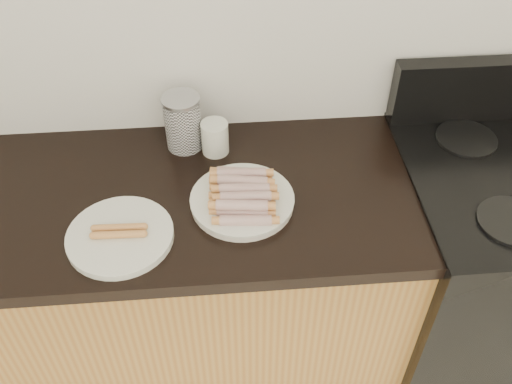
{
  "coord_description": "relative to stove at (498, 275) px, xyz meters",
  "views": [
    {
      "loc": [
        -0.13,
        0.56,
        1.99
      ],
      "look_at": [
        -0.04,
        1.62,
        0.96
      ],
      "focal_mm": 40.0,
      "sensor_mm": 36.0,
      "label": 1
    }
  ],
  "objects": [
    {
      "name": "wall_back",
      "position": [
        -0.78,
        0.32,
        0.84
      ],
      "size": [
        4.0,
        0.04,
        2.6
      ],
      "primitive_type": "cube",
      "color": "silver",
      "rests_on": "ground"
    },
    {
      "name": "main_plate",
      "position": [
        -0.86,
        -0.03,
        0.45
      ],
      "size": [
        0.36,
        0.36,
        0.02
      ],
      "primitive_type": "cylinder",
      "rotation": [
        0.0,
        0.0,
        0.41
      ],
      "color": "white",
      "rests_on": "counter_slab"
    },
    {
      "name": "cabinet_base",
      "position": [
        -1.48,
        0.01,
        -0.03
      ],
      "size": [
        2.2,
        0.59,
        0.86
      ],
      "primitive_type": "cube",
      "color": "olive",
      "rests_on": "floor"
    },
    {
      "name": "canister",
      "position": [
        -1.01,
        0.23,
        0.53
      ],
      "size": [
        0.11,
        0.11,
        0.17
      ],
      "rotation": [
        0.0,
        0.0,
        -0.4
      ],
      "color": "white",
      "rests_on": "counter_slab"
    },
    {
      "name": "counter_slab",
      "position": [
        -1.48,
        0.01,
        0.42
      ],
      "size": [
        2.2,
        0.62,
        0.04
      ],
      "primitive_type": "cube",
      "color": "black",
      "rests_on": "cabinet_base"
    },
    {
      "name": "stove",
      "position": [
        0.0,
        0.0,
        0.0
      ],
      "size": [
        0.76,
        0.65,
        0.91
      ],
      "color": "black",
      "rests_on": "floor"
    },
    {
      "name": "burner_far_left",
      "position": [
        -0.17,
        0.17,
        0.46
      ],
      "size": [
        0.18,
        0.18,
        0.01
      ],
      "primitive_type": "cylinder",
      "color": "black",
      "rests_on": "stove"
    },
    {
      "name": "plain_sausages",
      "position": [
        -1.17,
        -0.13,
        0.47
      ],
      "size": [
        0.13,
        0.05,
        0.02
      ],
      "rotation": [
        0.0,
        0.0,
        -0.03
      ],
      "color": "#CD7347",
      "rests_on": "side_plate"
    },
    {
      "name": "side_plate",
      "position": [
        -1.17,
        -0.13,
        0.45
      ],
      "size": [
        0.35,
        0.35,
        0.02
      ],
      "primitive_type": "cylinder",
      "rotation": [
        0.0,
        0.0,
        0.41
      ],
      "color": "white",
      "rests_on": "counter_slab"
    },
    {
      "name": "burner_near_left",
      "position": [
        -0.17,
        -0.17,
        0.46
      ],
      "size": [
        0.18,
        0.18,
        0.01
      ],
      "primitive_type": "cylinder",
      "color": "black",
      "rests_on": "stove"
    },
    {
      "name": "hotdog_pile",
      "position": [
        -0.86,
        -0.03,
        0.49
      ],
      "size": [
        0.13,
        0.23,
        0.05
      ],
      "rotation": [
        0.0,
        0.0,
        -0.13
      ],
      "color": "brown",
      "rests_on": "main_plate"
    },
    {
      "name": "mug",
      "position": [
        -0.92,
        0.19,
        0.49
      ],
      "size": [
        0.1,
        0.1,
        0.1
      ],
      "primitive_type": "cylinder",
      "rotation": [
        0.0,
        0.0,
        -0.35
      ],
      "color": "white",
      "rests_on": "counter_slab"
    }
  ]
}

